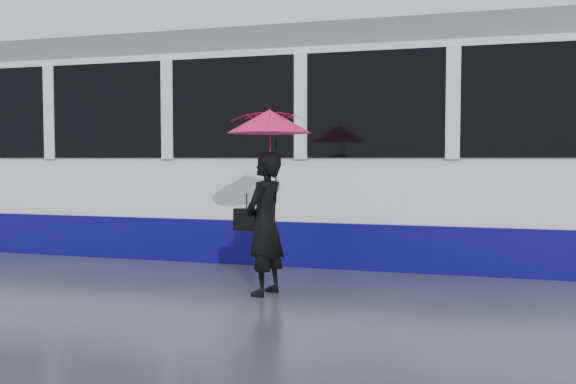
% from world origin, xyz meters
% --- Properties ---
extents(ground, '(90.00, 90.00, 0.00)m').
position_xyz_m(ground, '(0.00, 0.00, 0.00)').
color(ground, '#2B2A2F').
rests_on(ground, ground).
extents(rails, '(34.00, 1.51, 0.02)m').
position_xyz_m(rails, '(0.00, 2.50, 0.01)').
color(rails, '#3F3D38').
rests_on(rails, ground).
extents(tram, '(26.00, 2.56, 3.35)m').
position_xyz_m(tram, '(0.87, 2.50, 1.64)').
color(tram, white).
rests_on(tram, ground).
extents(woman, '(0.48, 0.63, 1.56)m').
position_xyz_m(woman, '(0.47, -0.56, 0.78)').
color(woman, black).
rests_on(woman, ground).
extents(umbrella, '(1.08, 1.08, 1.05)m').
position_xyz_m(umbrella, '(0.52, -0.56, 1.71)').
color(umbrella, '#F9147F').
rests_on(umbrella, ground).
extents(handbag, '(0.30, 0.17, 0.42)m').
position_xyz_m(handbag, '(0.25, -0.54, 0.82)').
color(handbag, black).
rests_on(handbag, ground).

